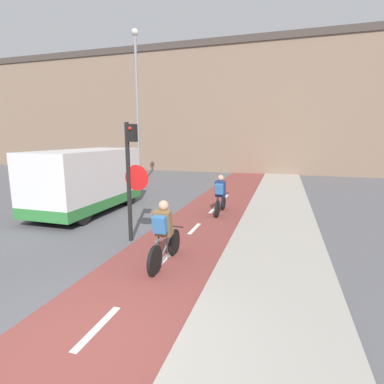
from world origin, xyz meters
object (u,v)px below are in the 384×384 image
(street_lamp_far, at_px, (137,96))
(cyclist_near, at_px, (164,235))
(van, at_px, (87,182))
(traffic_light_pole, at_px, (131,169))
(cyclist_far, at_px, (220,195))

(street_lamp_far, height_order, cyclist_near, street_lamp_far)
(cyclist_near, height_order, van, van)
(cyclist_near, bearing_deg, traffic_light_pole, 138.75)
(traffic_light_pole, relative_size, street_lamp_far, 0.39)
(street_lamp_far, xyz_separation_m, cyclist_far, (5.41, -4.35, -4.16))
(traffic_light_pole, distance_m, street_lamp_far, 9.15)
(street_lamp_far, xyz_separation_m, cyclist_near, (5.14, -9.03, -4.15))
(traffic_light_pole, bearing_deg, van, 142.89)
(street_lamp_far, bearing_deg, cyclist_far, -38.83)
(traffic_light_pole, relative_size, cyclist_far, 1.84)
(van, bearing_deg, street_lamp_far, 96.38)
(street_lamp_far, bearing_deg, van, -83.62)
(cyclist_near, bearing_deg, cyclist_far, 86.72)
(van, bearing_deg, cyclist_far, 12.70)
(cyclist_far, relative_size, van, 0.36)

